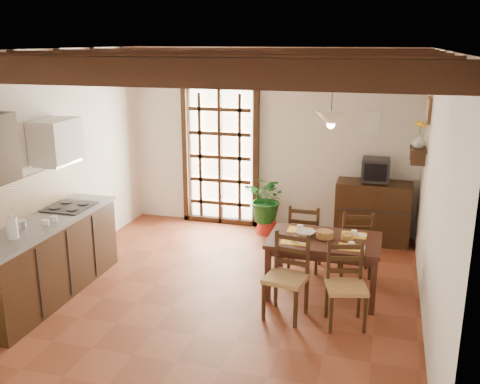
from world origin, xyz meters
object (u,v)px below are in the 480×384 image
(chair_near_left, at_px, (286,292))
(pendant_lamp, at_px, (331,117))
(dining_table, at_px, (324,246))
(crt_tv, at_px, (376,170))
(chair_far_left, at_px, (305,249))
(chair_near_right, at_px, (345,300))
(chair_far_right, at_px, (355,254))
(kitchen_counter, at_px, (46,258))
(potted_plant, at_px, (268,198))
(sideboard, at_px, (373,212))

(chair_near_left, relative_size, pendant_lamp, 1.08)
(dining_table, bearing_deg, crt_tv, 75.78)
(crt_tv, bearing_deg, chair_far_left, -123.68)
(chair_near_right, height_order, chair_far_right, chair_far_right)
(chair_near_right, distance_m, crt_tv, 2.69)
(chair_far_left, xyz_separation_m, chair_far_right, (0.64, 0.00, -0.01))
(chair_near_right, bearing_deg, chair_near_left, 165.44)
(chair_far_left, relative_size, crt_tv, 2.26)
(chair_far_left, xyz_separation_m, pendant_lamp, (0.32, -0.55, 1.80))
(kitchen_counter, bearing_deg, chair_near_right, 4.47)
(kitchen_counter, height_order, chair_near_left, kitchen_counter)
(chair_far_left, height_order, crt_tv, crt_tv)
(chair_far_left, distance_m, potted_plant, 1.45)
(kitchen_counter, bearing_deg, pendant_lamp, 18.25)
(potted_plant, bearing_deg, pendant_lamp, -58.03)
(chair_far_left, xyz_separation_m, potted_plant, (-0.77, 1.19, 0.29))
(chair_far_right, xyz_separation_m, crt_tv, (0.16, 1.25, 0.83))
(chair_near_right, bearing_deg, potted_plant, 104.88)
(potted_plant, bearing_deg, sideboard, 2.15)
(pendant_lamp, bearing_deg, potted_plant, 121.97)
(chair_far_left, bearing_deg, chair_far_right, -179.29)
(chair_near_left, height_order, chair_far_left, chair_near_left)
(sideboard, bearing_deg, chair_far_right, -96.98)
(chair_near_right, xyz_separation_m, pendant_lamp, (-0.32, 0.75, 1.80))
(chair_near_right, distance_m, potted_plant, 2.88)
(kitchen_counter, relative_size, chair_near_left, 2.47)
(crt_tv, bearing_deg, chair_far_right, -98.27)
(chair_near_left, xyz_separation_m, chair_far_left, (-0.00, 1.30, -0.01))
(chair_near_left, xyz_separation_m, pendant_lamp, (0.32, 0.75, 1.79))
(kitchen_counter, distance_m, chair_far_left, 3.19)
(kitchen_counter, distance_m, sideboard, 4.55)
(sideboard, bearing_deg, chair_near_right, -93.43)
(chair_far_right, bearing_deg, dining_table, 53.20)
(sideboard, height_order, crt_tv, crt_tv)
(sideboard, distance_m, potted_plant, 1.58)
(sideboard, distance_m, crt_tv, 0.65)
(dining_table, distance_m, potted_plant, 2.14)
(chair_far_right, bearing_deg, chair_near_right, 79.19)
(potted_plant, height_order, pendant_lamp, pendant_lamp)
(pendant_lamp, bearing_deg, dining_table, -90.00)
(crt_tv, bearing_deg, dining_table, -105.20)
(dining_table, height_order, chair_near_right, chair_near_right)
(sideboard, height_order, pendant_lamp, pendant_lamp)
(chair_near_right, relative_size, crt_tv, 2.21)
(pendant_lamp, bearing_deg, chair_far_left, 120.03)
(chair_near_left, distance_m, sideboard, 2.68)
(kitchen_counter, height_order, crt_tv, kitchen_counter)
(chair_far_left, bearing_deg, chair_near_right, 116.63)
(chair_near_right, bearing_deg, kitchen_counter, 170.00)
(chair_near_right, height_order, potted_plant, potted_plant)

